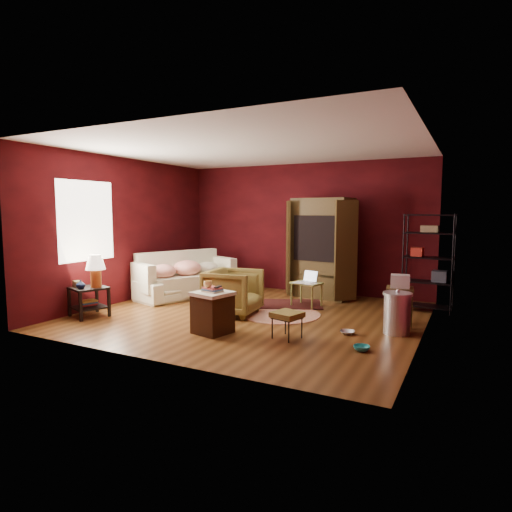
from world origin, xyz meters
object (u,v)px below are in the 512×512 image
at_px(tv_armoire, 322,246).
at_px(hamper, 213,312).
at_px(armchair, 233,290).
at_px(laptop_desk, 307,285).
at_px(sofa, 185,278).
at_px(wire_shelving, 429,258).
at_px(side_table, 92,280).

bearing_deg(tv_armoire, hamper, -92.12).
height_order(armchair, laptop_desk, armchair).
height_order(sofa, laptop_desk, sofa).
relative_size(sofa, wire_shelving, 1.18).
distance_m(hamper, laptop_desk, 2.33).
bearing_deg(laptop_desk, wire_shelving, 32.87).
xyz_separation_m(sofa, tv_armoire, (2.53, 1.26, 0.66)).
bearing_deg(hamper, tv_armoire, 80.10).
bearing_deg(side_table, armchair, 30.63).
bearing_deg(laptop_desk, hamper, -89.98).
distance_m(side_table, tv_armoire, 4.43).
relative_size(tv_armoire, wire_shelving, 1.18).
bearing_deg(tv_armoire, laptop_desk, -79.11).
height_order(tv_armoire, wire_shelving, tv_armoire).
xyz_separation_m(tv_armoire, wire_shelving, (2.09, -0.36, -0.11)).
relative_size(sofa, side_table, 1.94).
bearing_deg(laptop_desk, side_table, -126.13).
bearing_deg(armchair, tv_armoire, -28.44).
bearing_deg(wire_shelving, armchair, -145.70).
bearing_deg(sofa, laptop_desk, -67.75).
height_order(side_table, tv_armoire, tv_armoire).
distance_m(hamper, wire_shelving, 3.97).
xyz_separation_m(side_table, laptop_desk, (2.95, 2.34, -0.22)).
bearing_deg(side_table, tv_armoire, 49.04).
bearing_deg(hamper, armchair, 104.80).
xyz_separation_m(hamper, wire_shelving, (2.66, 2.88, 0.63)).
relative_size(hamper, wire_shelving, 0.41).
relative_size(side_table, laptop_desk, 1.59).
height_order(laptop_desk, tv_armoire, tv_armoire).
distance_m(armchair, tv_armoire, 2.38).
bearing_deg(tv_armoire, side_table, -123.17).
relative_size(sofa, tv_armoire, 1.00).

